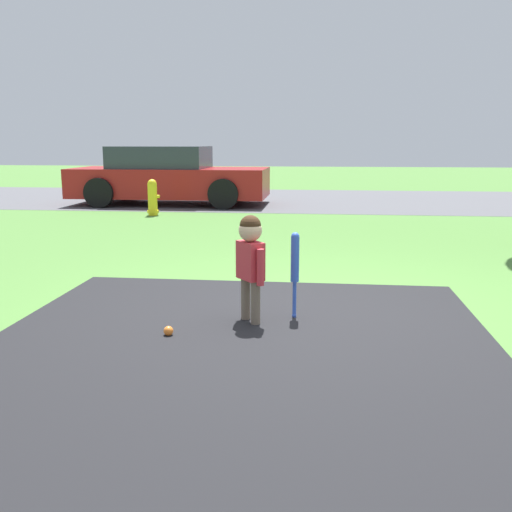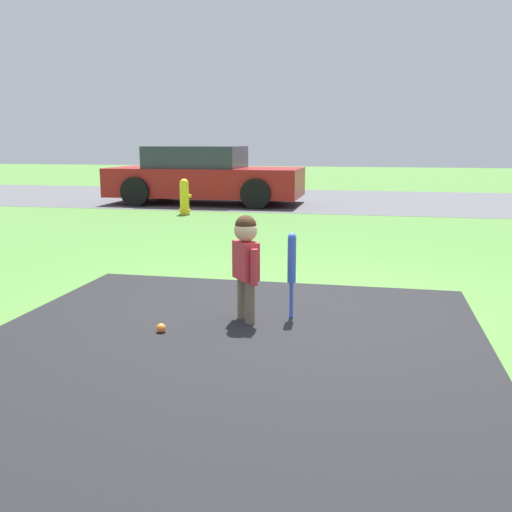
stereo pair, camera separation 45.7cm
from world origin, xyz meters
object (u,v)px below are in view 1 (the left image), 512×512
fire_hydrant (153,198)px  parked_car (168,177)px  sports_ball (168,331)px  baseball_bat (295,263)px  child (250,253)px

fire_hydrant → parked_car: bearing=96.3°
sports_ball → fire_hydrant: size_ratio=0.10×
baseball_bat → fire_hydrant: (-3.15, 6.50, -0.12)m
child → fire_hydrant: size_ratio=1.22×
fire_hydrant → parked_car: 2.13m
fire_hydrant → parked_car: size_ratio=0.16×
parked_car → fire_hydrant: bearing=-83.9°
baseball_bat → sports_ball: baseball_bat is taller
fire_hydrant → sports_ball: bearing=-72.6°
sports_ball → parked_car: 9.51m
child → sports_ball: bearing=-92.9°
baseball_bat → fire_hydrant: 7.23m
child → baseball_bat: bearing=74.9°
fire_hydrant → baseball_bat: bearing=-64.1°
child → baseball_bat: size_ratio=1.21×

